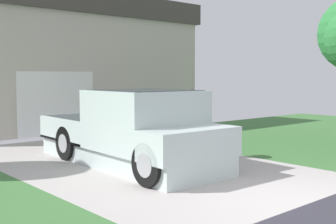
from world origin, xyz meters
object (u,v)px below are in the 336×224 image
(pickup_truck, at_px, (139,132))
(person_with_hat, at_px, (192,117))
(handbag, at_px, (200,155))
(house_with_garage, at_px, (52,62))
(wheeled_trash_bin, at_px, (164,118))

(pickup_truck, distance_m, person_with_hat, 1.57)
(handbag, height_order, house_with_garage, house_with_garage)
(house_with_garage, height_order, wheeled_trash_bin, house_with_garage)
(house_with_garage, xyz_separation_m, wheeled_trash_bin, (1.51, -5.15, -1.97))
(wheeled_trash_bin, bearing_deg, pickup_truck, -136.76)
(handbag, bearing_deg, pickup_truck, 166.36)
(pickup_truck, relative_size, handbag, 12.43)
(pickup_truck, bearing_deg, wheeled_trash_bin, -134.70)
(person_with_hat, height_order, house_with_garage, house_with_garage)
(pickup_truck, distance_m, handbag, 1.69)
(person_with_hat, relative_size, house_with_garage, 0.16)
(handbag, xyz_separation_m, wheeled_trash_bin, (2.30, 3.97, 0.43))
(handbag, distance_m, house_with_garage, 9.46)
(pickup_truck, relative_size, wheeled_trash_bin, 5.01)
(pickup_truck, distance_m, house_with_garage, 9.22)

